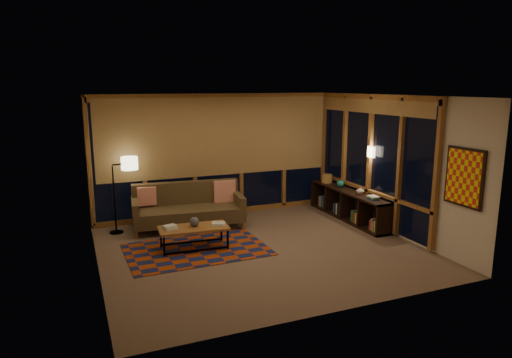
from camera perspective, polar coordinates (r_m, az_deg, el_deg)
name	(u,v)px	position (r m, az deg, el deg)	size (l,w,h in m)	color
floor	(261,249)	(8.26, 0.58, -8.73)	(5.50, 5.00, 0.01)	brown
ceiling	(261,96)	(7.74, 0.62, 10.34)	(5.50, 5.00, 0.01)	beige
walls	(261,175)	(7.89, 0.60, 0.49)	(5.51, 5.01, 2.70)	beige
window_wall_back	(218,155)	(10.14, -4.75, 2.96)	(5.30, 0.16, 2.60)	#A87531
window_wall_right	(369,160)	(9.72, 13.91, 2.28)	(0.16, 3.70, 2.60)	#A87531
wall_art	(464,177)	(7.92, 24.56, 0.19)	(0.06, 0.74, 0.94)	red
wall_sconce	(371,152)	(9.54, 14.20, 3.31)	(0.12, 0.18, 0.22)	#FFECB7
sofa	(188,207)	(9.36, -8.45, -3.50)	(2.19, 0.89, 0.90)	#4D3C26
pillow_left	(147,198)	(9.49, -13.50, -2.34)	(0.37, 0.12, 0.37)	red
pillow_right	(224,191)	(9.67, -3.98, -1.52)	(0.46, 0.15, 0.46)	red
area_rug	(197,249)	(8.29, -7.43, -8.72)	(2.45, 1.63, 0.01)	#9B360C
coffee_table	(194,238)	(8.28, -7.76, -7.31)	(1.22, 0.56, 0.41)	#A87531
book_stack_a	(170,227)	(8.14, -10.70, -5.96)	(0.24, 0.19, 0.07)	beige
book_stack_b	(218,224)	(8.26, -4.72, -5.63)	(0.21, 0.17, 0.04)	beige
ceramic_pot	(194,222)	(8.23, -7.71, -5.30)	(0.17, 0.17, 0.17)	black
floor_lamp	(114,196)	(9.34, -17.32, -2.04)	(0.50, 0.33, 1.50)	black
bookshelf	(348,205)	(10.15, 11.43, -3.16)	(0.40, 2.57, 0.64)	black
basket	(327,178)	(10.77, 8.84, 0.07)	(0.26, 0.26, 0.19)	#A5723C
teal_bowl	(340,184)	(10.32, 10.51, -0.57)	(0.17, 0.17, 0.17)	#186A5F
vase	(360,191)	(9.71, 12.90, -1.41)	(0.17, 0.17, 0.18)	gray
shelf_book_stack	(373,198)	(9.38, 14.43, -2.27)	(0.18, 0.25, 0.07)	beige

